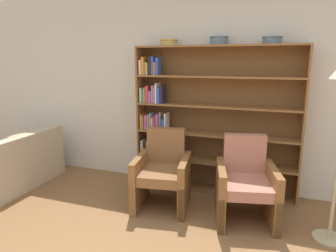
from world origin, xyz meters
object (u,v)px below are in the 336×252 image
at_px(bowl_cream, 169,42).
at_px(bowl_copper, 272,40).
at_px(bowl_sage, 219,40).
at_px(couch, 1,172).
at_px(bookshelf, 200,123).
at_px(armchair_cushioned, 246,184).
at_px(armchair_leather, 163,173).

relative_size(bowl_cream, bowl_copper, 1.00).
relative_size(bowl_sage, couch, 0.14).
height_order(bookshelf, couch, bookshelf).
bearing_deg(bowl_cream, armchair_cushioned, -29.02).
height_order(bowl_sage, armchair_leather, bowl_sage).
xyz_separation_m(bookshelf, couch, (-2.54, -1.02, -0.66)).
distance_m(bookshelf, bowl_cream, 1.17).
xyz_separation_m(bowl_cream, armchair_leather, (0.14, -0.63, -1.61)).
height_order(bookshelf, armchair_cushioned, bookshelf).
xyz_separation_m(bowl_copper, armchair_cushioned, (-0.16, -0.63, -1.61)).
xyz_separation_m(bowl_copper, couch, (-3.40, -1.00, -1.74)).
height_order(bowl_cream, bowl_sage, bowl_sage).
height_order(bowl_copper, armchair_cushioned, bowl_copper).
relative_size(bowl_cream, armchair_cushioned, 0.26).
distance_m(bowl_cream, armchair_leather, 1.73).
relative_size(bowl_cream, bowl_sage, 0.97).
height_order(couch, armchair_cushioned, armchair_cushioned).
relative_size(bookshelf, couch, 1.23).
height_order(bowl_cream, armchair_leather, bowl_cream).
relative_size(bookshelf, bowl_copper, 9.12).
bearing_deg(bookshelf, armchair_cushioned, -43.10).
relative_size(bowl_copper, couch, 0.13).
distance_m(bookshelf, armchair_cushioned, 1.09).
xyz_separation_m(bowl_sage, couch, (-2.76, -1.00, -1.75)).
distance_m(armchair_leather, armchair_cushioned, 1.00).
relative_size(couch, armchair_leather, 1.90).
xyz_separation_m(bowl_sage, bowl_copper, (0.64, -0.00, -0.01)).
relative_size(bowl_sage, armchair_cushioned, 0.26).
relative_size(bookshelf, armchair_leather, 2.33).
bearing_deg(bookshelf, couch, -158.11).
distance_m(bowl_cream, bowl_sage, 0.67).
relative_size(bowl_cream, armchair_leather, 0.26).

